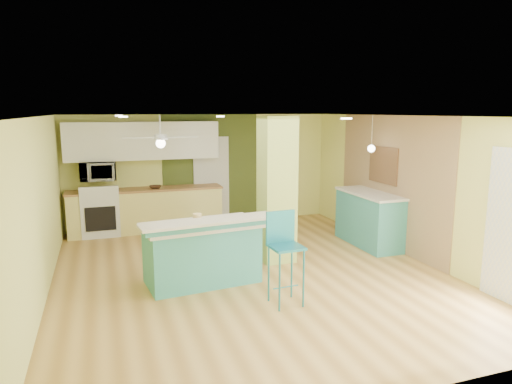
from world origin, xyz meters
TOP-DOWN VIEW (x-y plane):
  - floor at (0.00, 0.00)m, footprint 6.00×7.00m
  - ceiling at (0.00, 0.00)m, footprint 6.00×7.00m
  - wall_back at (0.00, 3.50)m, footprint 6.00×0.01m
  - wall_front at (0.00, -3.50)m, footprint 6.00×0.01m
  - wall_left at (-3.00, 0.00)m, footprint 0.01×7.00m
  - wall_right at (3.00, 0.00)m, footprint 0.01×7.00m
  - wood_panel at (2.99, 0.60)m, footprint 0.02×3.40m
  - olive_accent at (0.20, 3.49)m, footprint 2.20×0.02m
  - interior_door at (0.20, 3.46)m, footprint 0.82×0.05m
  - column at (0.65, 0.50)m, footprint 0.55×0.55m
  - kitchen_run at (-1.30, 3.20)m, footprint 3.25×0.63m
  - stove at (-2.25, 3.19)m, footprint 0.76×0.66m
  - upper_cabinets at (-1.30, 3.32)m, footprint 3.20×0.34m
  - microwave at (-2.25, 3.20)m, footprint 0.70×0.48m
  - ceiling_fan at (-1.10, 2.00)m, footprint 1.41×1.41m
  - pendant_lamp at (2.65, 0.75)m, footprint 0.14×0.14m
  - wall_decor at (2.96, 0.80)m, footprint 0.03×0.90m
  - peninsula at (-0.80, -0.14)m, footprint 2.01×1.24m
  - bar_stool at (0.08, -1.20)m, footprint 0.44×0.44m
  - side_counter at (2.70, 0.78)m, footprint 0.68×1.61m
  - fruit_bowl at (-1.11, 3.12)m, footprint 0.30×0.30m
  - canister at (-0.88, -0.19)m, footprint 0.13×0.13m

SIDE VIEW (x-z plane):
  - floor at x=0.00m, z-range -0.01..0.00m
  - stove at x=-2.25m, z-range -0.08..1.00m
  - kitchen_run at x=-1.30m, z-range 0.00..0.94m
  - peninsula at x=-0.80m, z-range -0.04..1.02m
  - side_counter at x=2.70m, z-range 0.00..1.04m
  - bar_stool at x=0.08m, z-range 0.21..1.47m
  - fruit_bowl at x=-1.11m, z-range 0.94..1.00m
  - interior_door at x=0.20m, z-range 0.00..2.00m
  - canister at x=-0.88m, z-range 0.92..1.09m
  - wall_back at x=0.00m, z-range 0.00..2.50m
  - wall_front at x=0.00m, z-range 0.00..2.50m
  - wall_left at x=-3.00m, z-range 0.00..2.50m
  - wall_right at x=3.00m, z-range 0.00..2.50m
  - wood_panel at x=2.99m, z-range 0.00..2.50m
  - olive_accent at x=0.20m, z-range 0.00..2.50m
  - column at x=0.65m, z-range 0.00..2.50m
  - microwave at x=-2.25m, z-range 1.16..1.55m
  - wall_decor at x=2.96m, z-range 1.20..1.90m
  - pendant_lamp at x=2.65m, z-range 1.54..2.23m
  - upper_cabinets at x=-1.30m, z-range 1.55..2.35m
  - ceiling_fan at x=-1.10m, z-range 1.77..2.38m
  - ceiling at x=0.00m, z-range 2.50..2.51m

